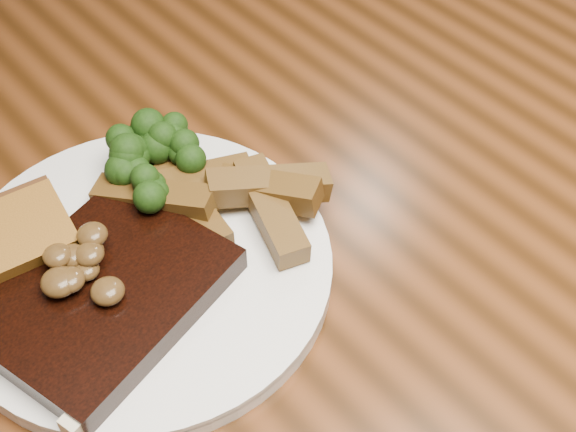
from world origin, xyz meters
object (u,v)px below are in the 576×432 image
garlic_bread (4,263)px  potato_wedges (227,216)px  steak (104,295)px  dining_table (315,312)px  plate (144,269)px

garlic_bread → potato_wedges: bearing=-16.2°
steak → dining_table: bearing=-30.7°
dining_table → plate: 0.16m
potato_wedges → plate: bearing=170.5°
plate → garlic_bread: bearing=145.0°
garlic_bread → steak: bearing=-52.7°
plate → garlic_bread: 0.10m
garlic_bread → potato_wedges: 0.16m
potato_wedges → steak: bearing=-178.0°
plate → garlic_bread: (-0.08, 0.05, 0.02)m
garlic_bread → potato_wedges: (0.15, -0.07, 0.00)m
dining_table → potato_wedges: 0.14m
garlic_bread → dining_table: bearing=-22.0°
plate → steak: bearing=-158.7°
plate → garlic_bread: garlic_bread is taller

